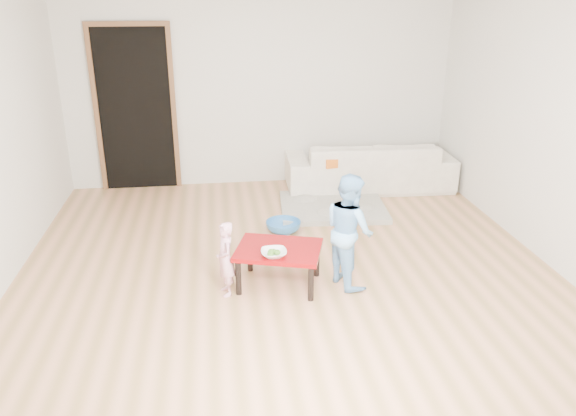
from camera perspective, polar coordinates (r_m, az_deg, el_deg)
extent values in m
cube|color=#9D7643|center=(5.45, -0.28, -5.61)|extent=(5.00, 5.00, 0.01)
cube|color=silver|center=(7.43, -2.83, 12.30)|extent=(5.00, 0.02, 2.60)
cube|color=silver|center=(5.85, 25.01, 7.84)|extent=(0.02, 5.00, 2.60)
imported|color=white|center=(7.47, 8.22, 4.37)|extent=(2.18, 0.93, 0.63)
cube|color=orange|center=(7.12, 4.99, 4.97)|extent=(0.48, 0.44, 0.11)
imported|color=white|center=(4.75, -1.45, -4.61)|extent=(0.22, 0.22, 0.05)
imported|color=pink|center=(4.82, -6.37, -5.18)|extent=(0.20, 0.27, 0.66)
imported|color=#6BC5F8|center=(4.93, 6.23, -2.23)|extent=(0.52, 0.59, 1.02)
imported|color=#2F6FB3|center=(6.10, -0.47, -1.90)|extent=(0.38, 0.38, 0.12)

